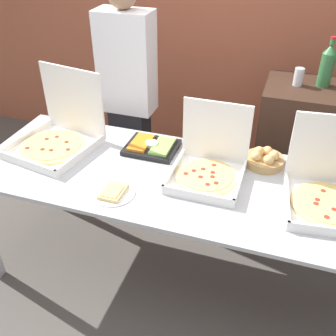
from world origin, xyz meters
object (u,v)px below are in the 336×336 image
pizza_box_near_left (58,135)px  pizza_box_far_right (209,166)px  veggie_tray (152,147)px  bread_basket (264,159)px  soda_bottle (327,65)px  paper_plate_front_center (113,192)px  person_guest_cap (129,100)px  soda_can_silver (299,77)px  pizza_box_far_left (329,191)px

pizza_box_near_left → pizza_box_far_right: pizza_box_near_left is taller
veggie_tray → bread_basket: bearing=4.4°
soda_bottle → paper_plate_front_center: bearing=-129.1°
veggie_tray → person_guest_cap: bearing=127.0°
bread_basket → soda_can_silver: soda_can_silver is taller
veggie_tray → bread_basket: (0.72, 0.06, 0.02)m
soda_bottle → soda_can_silver: (-0.17, -0.04, -0.09)m
pizza_box_far_right → soda_can_silver: size_ratio=3.42×
soda_can_silver → person_guest_cap: size_ratio=0.07×
bread_basket → veggie_tray: bearing=-175.6°
pizza_box_far_left → soda_bottle: bearing=88.4°
veggie_tray → person_guest_cap: person_guest_cap is taller
paper_plate_front_center → soda_bottle: soda_bottle is taller
pizza_box_far_left → veggie_tray: pizza_box_far_left is taller
paper_plate_front_center → person_guest_cap: person_guest_cap is taller
soda_can_silver → person_guest_cap: bearing=-168.7°
pizza_box_near_left → soda_can_silver: bearing=41.3°
pizza_box_far_left → soda_can_silver: bearing=98.7°
paper_plate_front_center → person_guest_cap: (-0.33, 1.00, 0.08)m
pizza_box_near_left → soda_bottle: soda_bottle is taller
soda_can_silver → person_guest_cap: person_guest_cap is taller
soda_bottle → soda_can_silver: soda_bottle is taller
paper_plate_front_center → soda_can_silver: bearing=54.8°
pizza_box_far_right → veggie_tray: pizza_box_far_right is taller
bread_basket → soda_can_silver: bearing=80.4°
soda_can_silver → pizza_box_near_left: bearing=-148.5°
pizza_box_far_right → person_guest_cap: bearing=139.7°
pizza_box_near_left → bread_basket: size_ratio=2.39×
veggie_tray → soda_can_silver: size_ratio=2.66×
soda_can_silver → pizza_box_far_right: bearing=-114.6°
pizza_box_far_right → person_guest_cap: (-0.79, 0.66, 0.02)m
person_guest_cap → soda_can_silver: bearing=-168.7°
soda_bottle → pizza_box_far_right: bearing=-121.6°
pizza_box_far_left → bread_basket: (-0.37, 0.27, -0.04)m
paper_plate_front_center → soda_bottle: bearing=50.9°
veggie_tray → soda_can_silver: 1.15m
pizza_box_far_left → pizza_box_far_right: size_ratio=1.18×
paper_plate_front_center → pizza_box_far_left: bearing=14.6°
pizza_box_near_left → veggie_tray: 0.62m
pizza_box_near_left → soda_can_silver: (1.43, 0.88, 0.25)m
pizza_box_far_right → bread_basket: bearing=37.5°
pizza_box_far_left → person_guest_cap: size_ratio=0.28×
pizza_box_near_left → paper_plate_front_center: bearing=-23.0°
paper_plate_front_center → soda_bottle: size_ratio=0.71×
pizza_box_far_right → veggie_tray: bearing=157.2°
pizza_box_far_left → soda_can_silver: (-0.25, 0.94, 0.25)m
pizza_box_near_left → bread_basket: 1.33m
pizza_box_far_right → person_guest_cap: size_ratio=0.24×
veggie_tray → pizza_box_far_right: bearing=-22.6°
paper_plate_front_center → bread_basket: bread_basket is taller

